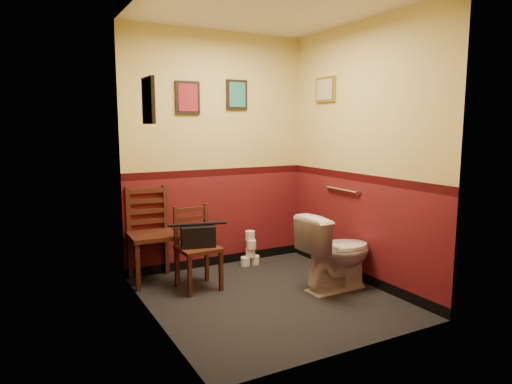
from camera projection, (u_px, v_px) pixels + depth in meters
floor at (268, 297)px, 4.41m from camera, size 2.20×2.40×0.00m
ceiling at (269, 5)px, 4.02m from camera, size 2.20×2.40×0.00m
wall_back at (217, 152)px, 5.26m from camera, size 2.20×0.00×2.70m
wall_front at (355, 169)px, 3.17m from camera, size 2.20×0.00×2.70m
wall_left at (152, 163)px, 3.70m from camera, size 0.00×2.40×2.70m
wall_right at (360, 154)px, 4.73m from camera, size 0.00×2.40×2.70m
grab_bar at (342, 190)px, 4.99m from camera, size 0.05×0.56×0.06m
framed_print_back_a at (188, 98)px, 4.99m from camera, size 0.28×0.04×0.36m
framed_print_back_b at (237, 95)px, 5.27m from camera, size 0.26×0.04×0.34m
framed_print_left at (149, 101)px, 3.72m from camera, size 0.04×0.30×0.38m
framed_print_right at (325, 90)px, 5.14m from camera, size 0.04×0.34×0.28m
toilet at (336, 252)px, 4.59m from camera, size 0.80×0.46×0.77m
toilet_brush at (346, 274)px, 4.86m from camera, size 0.13×0.13×0.45m
chair_left at (151, 234)px, 4.82m from camera, size 0.49×0.49×1.01m
chair_right at (197, 247)px, 4.63m from camera, size 0.41×0.41×0.84m
handbag at (198, 236)px, 4.57m from camera, size 0.37×0.24×0.25m
tp_stack at (250, 251)px, 5.41m from camera, size 0.24×0.14×0.41m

